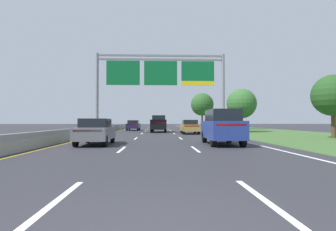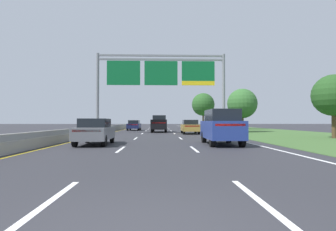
# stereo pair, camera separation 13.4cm
# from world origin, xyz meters

# --- Properties ---
(ground_plane) EXTENTS (220.00, 220.00, 0.00)m
(ground_plane) POSITION_xyz_m (0.00, 35.00, 0.00)
(ground_plane) COLOR #2B2B30
(lane_striping) EXTENTS (11.96, 106.00, 0.01)m
(lane_striping) POSITION_xyz_m (0.00, 34.54, 0.00)
(lane_striping) COLOR white
(lane_striping) RESTS_ON ground
(grass_verge_right) EXTENTS (14.00, 110.00, 0.02)m
(grass_verge_right) POSITION_xyz_m (13.95, 35.00, 0.01)
(grass_verge_right) COLOR #3D602D
(grass_verge_right) RESTS_ON ground
(median_barrier_concrete) EXTENTS (0.60, 110.00, 0.85)m
(median_barrier_concrete) POSITION_xyz_m (-6.60, 35.00, 0.35)
(median_barrier_concrete) COLOR gray
(median_barrier_concrete) RESTS_ON ground
(overhead_sign_gantry) EXTENTS (15.06, 0.42, 9.32)m
(overhead_sign_gantry) POSITION_xyz_m (0.30, 28.72, 6.61)
(overhead_sign_gantry) COLOR gray
(overhead_sign_gantry) RESTS_ON ground
(pickup_truck_black) EXTENTS (2.13, 5.45, 2.20)m
(pickup_truck_black) POSITION_xyz_m (0.10, 32.85, 1.07)
(pickup_truck_black) COLOR black
(pickup_truck_black) RESTS_ON ground
(car_gold_right_lane_sedan) EXTENTS (1.86, 4.42, 1.57)m
(car_gold_right_lane_sedan) POSITION_xyz_m (3.55, 27.58, 0.82)
(car_gold_right_lane_sedan) COLOR #A38438
(car_gold_right_lane_sedan) RESTS_ON ground
(car_blue_right_lane_suv) EXTENTS (1.98, 4.73, 2.11)m
(car_blue_right_lane_suv) POSITION_xyz_m (3.84, 13.19, 1.10)
(car_blue_right_lane_suv) COLOR navy
(car_blue_right_lane_suv) RESTS_ON ground
(car_navy_left_lane_sedan) EXTENTS (1.94, 4.45, 1.57)m
(car_navy_left_lane_sedan) POSITION_xyz_m (-3.78, 39.58, 0.82)
(car_navy_left_lane_sedan) COLOR #161E47
(car_navy_left_lane_sedan) RESTS_ON ground
(car_grey_left_lane_sedan) EXTENTS (1.92, 4.44, 1.57)m
(car_grey_left_lane_sedan) POSITION_xyz_m (-3.80, 13.44, 0.82)
(car_grey_left_lane_sedan) COLOR slate
(car_grey_left_lane_sedan) RESTS_ON ground
(car_silver_centre_lane_sedan) EXTENTS (1.91, 4.44, 1.57)m
(car_silver_centre_lane_sedan) POSITION_xyz_m (-0.18, 45.18, 0.82)
(car_silver_centre_lane_sedan) COLOR #B2B5BA
(car_silver_centre_lane_sedan) RESTS_ON ground
(roadside_tree_near) EXTENTS (3.43, 3.43, 5.28)m
(roadside_tree_near) POSITION_xyz_m (14.47, 18.88, 3.55)
(roadside_tree_near) COLOR #4C3823
(roadside_tree_near) RESTS_ON ground
(roadside_tree_mid) EXTENTS (3.95, 3.95, 5.76)m
(roadside_tree_mid) POSITION_xyz_m (11.15, 33.11, 3.77)
(roadside_tree_mid) COLOR #4C3823
(roadside_tree_mid) RESTS_ON ground
(roadside_tree_far) EXTENTS (4.44, 4.44, 7.01)m
(roadside_tree_far) POSITION_xyz_m (14.60, 45.18, 4.78)
(roadside_tree_far) COLOR #4C3823
(roadside_tree_far) RESTS_ON ground
(roadside_tree_distant) EXTENTS (5.06, 5.06, 7.70)m
(roadside_tree_distant) POSITION_xyz_m (9.91, 58.12, 5.16)
(roadside_tree_distant) COLOR #4C3823
(roadside_tree_distant) RESTS_ON ground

